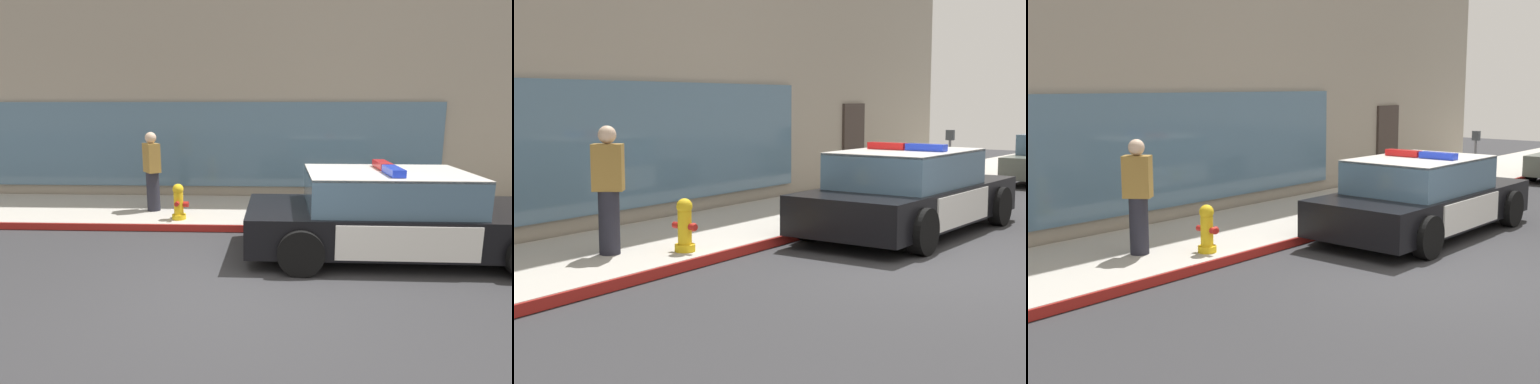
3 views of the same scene
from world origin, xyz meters
The scene contains 7 objects.
ground centered at (0.00, 0.00, 0.00)m, with size 48.00×48.00×0.00m, color #303033.
sidewalk centered at (0.00, 3.90, 0.07)m, with size 48.00×2.68×0.15m, color #B2ADA3.
curb_red_paint centered at (0.00, 2.54, 0.08)m, with size 28.80×0.04×0.14m, color maroon.
police_cruiser centered at (2.34, 1.43, 0.68)m, with size 4.84×2.16×1.49m.
fire_hydrant centered at (-1.50, 2.93, 0.50)m, with size 0.34×0.39×0.73m.
pedestrian_on_sidewalk centered at (-2.22, 3.63, 1.01)m, with size 0.45×0.48×1.71m.
parking_meter centered at (7.90, 2.98, 1.08)m, with size 0.12×0.18×1.34m.
Camera 3 is at (-8.31, -4.32, 2.63)m, focal length 47.36 mm.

